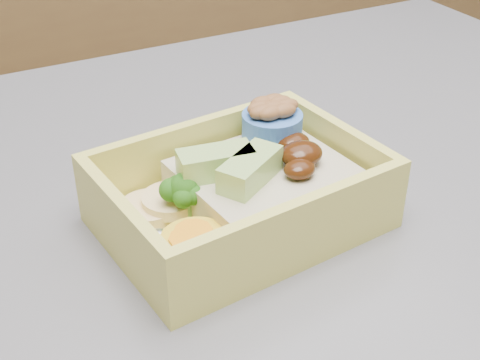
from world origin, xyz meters
name	(u,v)px	position (x,y,z in m)	size (l,w,h in m)	color
bento_box	(246,190)	(0.21, 0.01, 0.94)	(0.18, 0.14, 0.06)	#D5CF58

